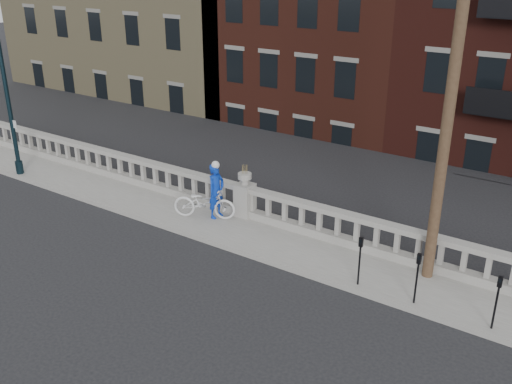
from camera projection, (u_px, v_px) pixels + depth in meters
ground at (162, 270)px, 15.72m from camera, size 120.00×120.00×0.00m
sidewalk at (228, 228)px, 17.98m from camera, size 32.00×2.20×0.15m
balustrade at (245, 201)px, 18.48m from camera, size 28.00×0.34×1.03m
planter_pedestal at (245, 196)px, 18.41m from camera, size 0.55×0.55×1.76m
lower_level at (450, 59)px, 31.96m from camera, size 80.00×44.00×20.80m
utility_pole at (452, 86)px, 13.21m from camera, size 1.60×0.28×10.00m
streetlight_pole at (12, 122)px, 21.46m from camera, size 0.40×0.28×5.20m
parking_meter_a at (360, 255)px, 14.44m from camera, size 0.10×0.09×1.36m
parking_meter_b at (417, 273)px, 13.65m from camera, size 0.10×0.09×1.36m
parking_meter_c at (497, 297)px, 12.70m from camera, size 0.10×0.09×1.36m
bicycle at (204, 202)px, 18.31m from camera, size 2.14×1.48×1.06m
cyclist at (216, 191)px, 18.22m from camera, size 0.46×0.68×1.81m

